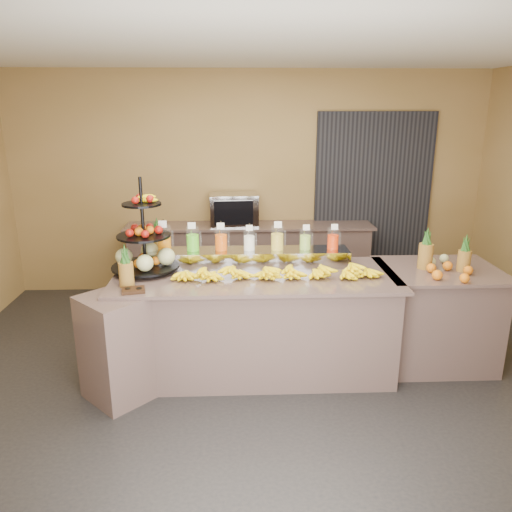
{
  "coord_description": "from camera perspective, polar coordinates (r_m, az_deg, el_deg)",
  "views": [
    {
      "loc": [
        -0.17,
        -3.87,
        2.36
      ],
      "look_at": [
        0.0,
        0.3,
        1.1
      ],
      "focal_mm": 35.0,
      "sensor_mm": 36.0,
      "label": 1
    }
  ],
  "objects": [
    {
      "name": "juice_pitcher_lime",
      "position": [
        4.65,
        5.64,
        1.81
      ],
      "size": [
        0.11,
        0.11,
        0.26
      ],
      "color": "silver",
      "rests_on": "pitcher_tray"
    },
    {
      "name": "juice_pitcher_lemon",
      "position": [
        4.62,
        2.45,
        1.92
      ],
      "size": [
        0.12,
        0.12,
        0.29
      ],
      "color": "silver",
      "rests_on": "pitcher_tray"
    },
    {
      "name": "fruit_stand",
      "position": [
        4.54,
        -12.14,
        0.9
      ],
      "size": [
        0.75,
        0.75,
        0.85
      ],
      "rotation": [
        0.0,
        0.0,
        -0.28
      ],
      "color": "black",
      "rests_on": "buffet_counter"
    },
    {
      "name": "juice_pitcher_milk",
      "position": [
        4.61,
        -0.78,
        1.75
      ],
      "size": [
        0.11,
        0.11,
        0.26
      ],
      "color": "silver",
      "rests_on": "pitcher_tray"
    },
    {
      "name": "buffet_counter",
      "position": [
        4.54,
        -1.48,
        -7.88
      ],
      "size": [
        2.75,
        1.25,
        0.93
      ],
      "color": "gray",
      "rests_on": "ground"
    },
    {
      "name": "right_fruit_pile",
      "position": [
        4.74,
        20.92,
        -0.99
      ],
      "size": [
        0.44,
        0.42,
        0.23
      ],
      "color": "brown",
      "rests_on": "right_counter"
    },
    {
      "name": "juice_pitcher_orange_b",
      "position": [
        4.61,
        -4.02,
        1.81
      ],
      "size": [
        0.12,
        0.12,
        0.28
      ],
      "color": "silver",
      "rests_on": "pitcher_tray"
    },
    {
      "name": "pineapple_left_a",
      "position": [
        4.23,
        -14.63,
        -1.68
      ],
      "size": [
        0.12,
        0.12,
        0.37
      ],
      "rotation": [
        0.0,
        0.0,
        0.29
      ],
      "color": "brown",
      "rests_on": "buffet_counter"
    },
    {
      "name": "juice_pitcher_green",
      "position": [
        4.62,
        -7.24,
        1.8
      ],
      "size": [
        0.12,
        0.12,
        0.29
      ],
      "color": "silver",
      "rests_on": "pitcher_tray"
    },
    {
      "name": "right_counter",
      "position": [
        5.03,
        19.79,
        -6.39
      ],
      "size": [
        1.08,
        0.88,
        0.93
      ],
      "color": "gray",
      "rests_on": "ground"
    },
    {
      "name": "room_envelope",
      "position": [
        4.69,
        2.05,
        10.84
      ],
      "size": [
        6.04,
        5.02,
        2.82
      ],
      "color": "olive",
      "rests_on": "ground"
    },
    {
      "name": "condiment_caddy",
      "position": [
        4.13,
        -13.83,
        -3.81
      ],
      "size": [
        0.21,
        0.17,
        0.03
      ],
      "primitive_type": "cube",
      "rotation": [
        0.0,
        0.0,
        0.21
      ],
      "color": "black",
      "rests_on": "buffet_counter"
    },
    {
      "name": "banana_heap",
      "position": [
        4.33,
        2.48,
        -1.59
      ],
      "size": [
        1.82,
        0.16,
        0.15
      ],
      "color": "yellow",
      "rests_on": "buffet_counter"
    },
    {
      "name": "pitcher_tray",
      "position": [
        4.65,
        -0.77,
        -0.17
      ],
      "size": [
        1.85,
        0.3,
        0.15
      ],
      "primitive_type": "cube",
      "color": "gray",
      "rests_on": "buffet_counter"
    },
    {
      "name": "juice_pitcher_orange_a",
      "position": [
        4.65,
        -10.44,
        1.83
      ],
      "size": [
        0.13,
        0.13,
        0.31
      ],
      "color": "silver",
      "rests_on": "pitcher_tray"
    },
    {
      "name": "ground",
      "position": [
        4.54,
        0.13,
        -14.59
      ],
      "size": [
        6.0,
        6.0,
        0.0
      ],
      "primitive_type": "plane",
      "color": "black",
      "rests_on": "ground"
    },
    {
      "name": "oven_warmer",
      "position": [
        6.24,
        -2.57,
        5.35
      ],
      "size": [
        0.61,
        0.45,
        0.39
      ],
      "primitive_type": "cube",
      "rotation": [
        0.0,
        0.0,
        0.06
      ],
      "color": "gray",
      "rests_on": "back_ledge"
    },
    {
      "name": "juice_pitcher_orange_c",
      "position": [
        4.69,
        8.79,
        1.84
      ],
      "size": [
        0.11,
        0.11,
        0.26
      ],
      "color": "silver",
      "rests_on": "pitcher_tray"
    },
    {
      "name": "pineapple_left_b",
      "position": [
        4.89,
        -11.15,
        1.38
      ],
      "size": [
        0.14,
        0.14,
        0.42
      ],
      "rotation": [
        0.0,
        0.0,
        -0.4
      ],
      "color": "brown",
      "rests_on": "buffet_counter"
    },
    {
      "name": "back_ledge",
      "position": [
        6.41,
        -0.73,
        -0.42
      ],
      "size": [
        3.1,
        0.55,
        0.93
      ],
      "color": "gray",
      "rests_on": "ground"
    }
  ]
}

